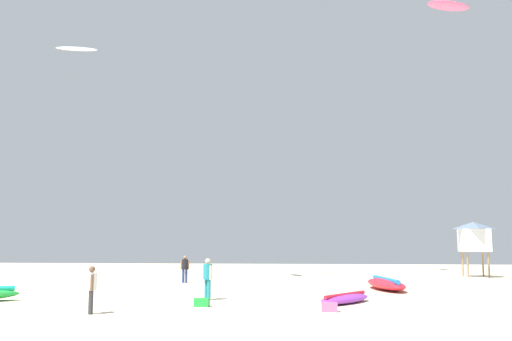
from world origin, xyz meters
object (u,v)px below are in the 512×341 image
object	(u,v)px
kite_grounded_far	(386,284)
kite_aloft_4	(77,49)
cooler_box	(329,307)
gear_bag	(202,302)
person_foreground	(91,286)
person_left	(185,267)
lifeguard_tower	(474,236)
person_midground	(208,276)
kite_aloft_1	(448,6)
kite_grounded_near	(345,298)

from	to	relation	value
kite_grounded_far	kite_aloft_4	distance (m)	39.44
kite_grounded_far	cooler_box	bearing A→B (deg)	-106.64
gear_bag	person_foreground	bearing A→B (deg)	-139.53
person_left	cooler_box	distance (m)	17.21
person_left	lifeguard_tower	world-z (taller)	lifeguard_tower
cooler_box	gear_bag	bearing A→B (deg)	166.69
person_midground	gear_bag	distance (m)	2.76
person_foreground	kite_grounded_far	size ratio (longest dim) A/B	0.29
kite_aloft_4	kite_aloft_1	bearing A→B (deg)	-33.93
person_midground	kite_grounded_far	size ratio (longest dim) A/B	0.32
kite_grounded_near	lifeguard_tower	world-z (taller)	lifeguard_tower
lifeguard_tower	cooler_box	world-z (taller)	lifeguard_tower
kite_grounded_far	gear_bag	size ratio (longest dim) A/B	9.97
kite_grounded_far	lifeguard_tower	size ratio (longest dim) A/B	1.35
kite_grounded_far	kite_grounded_near	bearing A→B (deg)	-108.09
kite_aloft_1	cooler_box	bearing A→B (deg)	-126.58
lifeguard_tower	gear_bag	distance (m)	27.95
lifeguard_tower	cooler_box	distance (m)	26.50
kite_grounded_near	kite_grounded_far	world-z (taller)	kite_grounded_far
lifeguard_tower	gear_bag	bearing A→B (deg)	-125.32
person_foreground	person_left	world-z (taller)	person_left
kite_grounded_near	kite_aloft_4	size ratio (longest dim) A/B	0.84
kite_aloft_1	kite_grounded_far	bearing A→B (deg)	159.47
person_midground	lifeguard_tower	size ratio (longest dim) A/B	0.42
kite_grounded_near	kite_aloft_4	xyz separation A→B (m)	(-24.62, 26.68, 21.39)
kite_aloft_1	kite_grounded_near	bearing A→B (deg)	-134.77
kite_aloft_1	person_left	bearing A→B (deg)	159.99
person_foreground	cooler_box	world-z (taller)	person_foreground
person_midground	kite_grounded_far	bearing A→B (deg)	173.39
person_midground	kite_aloft_4	size ratio (longest dim) A/B	0.42
person_foreground	person_left	distance (m)	16.35
cooler_box	kite_grounded_near	bearing A→B (deg)	77.07
person_foreground	lifeguard_tower	size ratio (longest dim) A/B	0.39
cooler_box	person_left	bearing A→B (deg)	121.17
person_foreground	kite_grounded_near	distance (m)	9.89
person_left	kite_aloft_4	world-z (taller)	kite_aloft_4
person_left	lifeguard_tower	size ratio (longest dim) A/B	0.41
person_midground	lifeguard_tower	distance (m)	26.00
kite_grounded_near	kite_aloft_4	distance (m)	42.14
kite_aloft_1	kite_aloft_4	distance (m)	37.51
person_left	kite_grounded_near	size ratio (longest dim) A/B	0.49
lifeguard_tower	kite_aloft_4	world-z (taller)	kite_aloft_4
kite_grounded_far	lifeguard_tower	xyz separation A→B (m)	(8.16, 13.44, 2.74)
gear_bag	kite_aloft_1	distance (m)	20.40
cooler_box	kite_aloft_1	world-z (taller)	kite_aloft_1
person_left	cooler_box	xyz separation A→B (m)	(8.90, -14.71, -0.83)
person_foreground	kite_aloft_4	bearing A→B (deg)	90.46
person_foreground	kite_aloft_4	world-z (taller)	kite_aloft_4
person_foreground	kite_grounded_near	bearing A→B (deg)	1.23
kite_aloft_4	cooler_box	bearing A→B (deg)	-51.07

